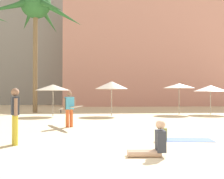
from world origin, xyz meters
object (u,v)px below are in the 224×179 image
Objects in this scene: cafe_umbrella_4 at (210,88)px; person_far_right at (15,114)px; palm_tree_left at (35,9)px; person_mid_left at (154,144)px; cafe_umbrella_1 at (53,87)px; backpack at (162,135)px; cafe_umbrella_0 at (179,86)px; person_near_right at (69,108)px; cafe_umbrella_3 at (112,85)px; beach_towel at (187,140)px.

cafe_umbrella_4 reaches higher than person_far_right.
palm_tree_left is 10.78× the size of person_mid_left.
cafe_umbrella_1 reaches higher than backpack.
cafe_umbrella_0 is 14.81m from person_mid_left.
cafe_umbrella_1 is (-9.39, -0.63, -0.16)m from cafe_umbrella_0.
cafe_umbrella_4 reaches higher than person_near_right.
person_mid_left is (-0.84, -2.25, 0.11)m from backpack.
person_near_right is (3.53, -10.35, -7.81)m from palm_tree_left.
cafe_umbrella_4 is at bearing -115.62° from person_mid_left.
palm_tree_left reaches higher than person_near_right.
cafe_umbrella_0 is at bearing 8.67° from cafe_umbrella_3.
person_far_right is (-3.94, -10.99, -1.22)m from cafe_umbrella_3.
person_far_right is (0.21, -11.15, -1.06)m from cafe_umbrella_1.
beach_towel is at bearing -107.50° from cafe_umbrella_0.
palm_tree_left is 18.20m from backpack.
cafe_umbrella_1 is 12.39m from beach_towel.
backpack is (-6.86, -11.27, -1.78)m from cafe_umbrella_4.
cafe_umbrella_0 reaches higher than person_far_right.
cafe_umbrella_4 is 2.63× the size of person_mid_left.
person_near_right is at bearing -76.57° from cafe_umbrella_1.
backpack is at bearing -111.27° from cafe_umbrella_0.
backpack reaches higher than beach_towel.
person_far_right is at bearing -81.74° from palm_tree_left.
palm_tree_left is at bearing 164.75° from cafe_umbrella_0.
cafe_umbrella_1 is 1.42× the size of person_far_right.
cafe_umbrella_1 reaches higher than beach_towel.
person_near_right is at bearing -64.69° from person_mid_left.
cafe_umbrella_4 is at bearing -4.24° from cafe_umbrella_0.
beach_towel is at bearing 17.14° from person_near_right.
cafe_umbrella_1 is at bearing -176.14° from cafe_umbrella_0.
cafe_umbrella_3 is at bearing 21.63° from backpack.
cafe_umbrella_0 is 1.41× the size of beach_towel.
palm_tree_left is 4.22× the size of cafe_umbrella_1.
palm_tree_left is at bearing -100.83° from person_far_right.
cafe_umbrella_4 is 6.08× the size of backpack.
cafe_umbrella_0 reaches higher than cafe_umbrella_1.
cafe_umbrella_4 is at bearing -13.87° from backpack.
cafe_umbrella_4 is 15.65m from person_mid_left.
person_near_right is 1.67× the size of person_far_right.
cafe_umbrella_1 is 11.20m from person_far_right.
beach_towel is at bearing -118.12° from cafe_umbrella_4.
cafe_umbrella_4 is 1.46× the size of person_far_right.
person_mid_left is at bearing -7.13° from person_near_right.
cafe_umbrella_1 is (1.95, -3.72, -6.71)m from palm_tree_left.
palm_tree_left is 7.92m from cafe_umbrella_1.
palm_tree_left reaches higher than cafe_umbrella_1.
cafe_umbrella_3 reaches higher than cafe_umbrella_1.
cafe_umbrella_3 is at bearing -86.24° from person_mid_left.
cafe_umbrella_3 reaches higher than person_far_right.
backpack is 0.14× the size of person_near_right.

